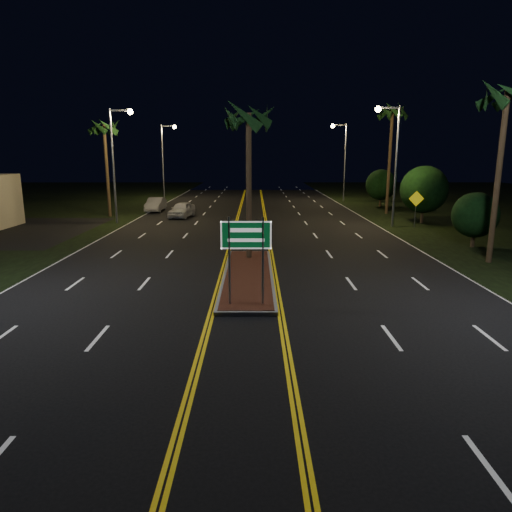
{
  "coord_description": "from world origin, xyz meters",
  "views": [
    {
      "loc": [
        0.31,
        -13.08,
        5.48
      ],
      "look_at": [
        0.35,
        2.98,
        1.9
      ],
      "focal_mm": 32.0,
      "sensor_mm": 36.0,
      "label": 1
    }
  ],
  "objects_px": {
    "streetlight_right_mid": "(392,152)",
    "car_far": "(156,203)",
    "streetlight_right_far": "(342,153)",
    "palm_left_far": "(104,128)",
    "streetlight_left_mid": "(117,152)",
    "palm_right_near": "(507,97)",
    "shrub_mid": "(424,189)",
    "shrub_near": "(475,215)",
    "shrub_far": "(381,185)",
    "median_island": "(248,276)",
    "warning_sign": "(416,203)",
    "highway_sign": "(246,243)",
    "streetlight_left_far": "(166,153)",
    "car_near": "(182,208)",
    "palm_right_far": "(392,113)",
    "palm_median": "(249,118)"
  },
  "relations": [
    {
      "from": "shrub_mid",
      "to": "streetlight_right_far",
      "type": "bearing_deg",
      "value": 100.66
    },
    {
      "from": "streetlight_right_mid",
      "to": "car_far",
      "type": "relative_size",
      "value": 1.92
    },
    {
      "from": "shrub_far",
      "to": "car_far",
      "type": "bearing_deg",
      "value": -170.2
    },
    {
      "from": "palm_right_far",
      "to": "car_far",
      "type": "xyz_separation_m",
      "value": [
        -22.29,
        1.98,
        -8.36
      ]
    },
    {
      "from": "palm_right_near",
      "to": "shrub_far",
      "type": "height_order",
      "value": "palm_right_near"
    },
    {
      "from": "shrub_near",
      "to": "shrub_far",
      "type": "distance_m",
      "value": 22.01
    },
    {
      "from": "streetlight_left_far",
      "to": "car_near",
      "type": "relative_size",
      "value": 1.89
    },
    {
      "from": "streetlight_right_mid",
      "to": "shrub_near",
      "type": "height_order",
      "value": "streetlight_right_mid"
    },
    {
      "from": "highway_sign",
      "to": "streetlight_left_far",
      "type": "bearing_deg",
      "value": 104.44
    },
    {
      "from": "palm_median",
      "to": "palm_right_near",
      "type": "distance_m",
      "value": 12.55
    },
    {
      "from": "streetlight_right_mid",
      "to": "palm_median",
      "type": "bearing_deg",
      "value": -132.7
    },
    {
      "from": "car_near",
      "to": "car_far",
      "type": "height_order",
      "value": "car_near"
    },
    {
      "from": "car_near",
      "to": "palm_right_near",
      "type": "bearing_deg",
      "value": -33.54
    },
    {
      "from": "shrub_near",
      "to": "median_island",
      "type": "bearing_deg",
      "value": -152.59
    },
    {
      "from": "palm_right_near",
      "to": "palm_right_far",
      "type": "relative_size",
      "value": 0.9
    },
    {
      "from": "highway_sign",
      "to": "shrub_mid",
      "type": "relative_size",
      "value": 0.69
    },
    {
      "from": "streetlight_right_far",
      "to": "car_far",
      "type": "xyz_separation_m",
      "value": [
        -20.1,
        -10.02,
        -4.88
      ]
    },
    {
      "from": "streetlight_right_mid",
      "to": "palm_median",
      "type": "relative_size",
      "value": 1.08
    },
    {
      "from": "median_island",
      "to": "shrub_far",
      "type": "bearing_deg",
      "value": 64.55
    },
    {
      "from": "car_far",
      "to": "warning_sign",
      "type": "relative_size",
      "value": 1.69
    },
    {
      "from": "palm_right_far",
      "to": "shrub_near",
      "type": "distance_m",
      "value": 17.56
    },
    {
      "from": "palm_left_far",
      "to": "car_near",
      "type": "bearing_deg",
      "value": -3.79
    },
    {
      "from": "shrub_mid",
      "to": "warning_sign",
      "type": "height_order",
      "value": "shrub_mid"
    },
    {
      "from": "palm_left_far",
      "to": "shrub_mid",
      "type": "relative_size",
      "value": 1.9
    },
    {
      "from": "shrub_near",
      "to": "warning_sign",
      "type": "height_order",
      "value": "shrub_near"
    },
    {
      "from": "car_far",
      "to": "shrub_near",
      "type": "bearing_deg",
      "value": -37.27
    },
    {
      "from": "palm_right_far",
      "to": "streetlight_left_far",
      "type": "bearing_deg",
      "value": 149.12
    },
    {
      "from": "highway_sign",
      "to": "shrub_far",
      "type": "height_order",
      "value": "shrub_far"
    },
    {
      "from": "median_island",
      "to": "car_near",
      "type": "bearing_deg",
      "value": 106.82
    },
    {
      "from": "streetlight_left_mid",
      "to": "shrub_mid",
      "type": "relative_size",
      "value": 1.95
    },
    {
      "from": "median_island",
      "to": "shrub_mid",
      "type": "distance_m",
      "value": 22.18
    },
    {
      "from": "highway_sign",
      "to": "palm_median",
      "type": "height_order",
      "value": "palm_median"
    },
    {
      "from": "streetlight_left_mid",
      "to": "palm_right_near",
      "type": "xyz_separation_m",
      "value": [
        23.11,
        -14.0,
        2.56
      ]
    },
    {
      "from": "streetlight_left_far",
      "to": "streetlight_right_mid",
      "type": "xyz_separation_m",
      "value": [
        21.23,
        -22.0,
        0.0
      ]
    },
    {
      "from": "median_island",
      "to": "streetlight_left_far",
      "type": "height_order",
      "value": "streetlight_left_far"
    },
    {
      "from": "shrub_mid",
      "to": "shrub_far",
      "type": "bearing_deg",
      "value": 90.95
    },
    {
      "from": "car_near",
      "to": "palm_right_far",
      "type": "bearing_deg",
      "value": 16.95
    },
    {
      "from": "palm_median",
      "to": "streetlight_right_far",
      "type": "bearing_deg",
      "value": 71.38
    },
    {
      "from": "median_island",
      "to": "palm_right_far",
      "type": "xyz_separation_m",
      "value": [
        12.8,
        23.0,
        9.06
      ]
    },
    {
      "from": "streetlight_right_far",
      "to": "warning_sign",
      "type": "xyz_separation_m",
      "value": [
        2.06,
        -20.16,
        -3.83
      ]
    },
    {
      "from": "palm_right_near",
      "to": "car_near",
      "type": "height_order",
      "value": "palm_right_near"
    },
    {
      "from": "streetlight_right_far",
      "to": "palm_left_far",
      "type": "bearing_deg",
      "value": -149.12
    },
    {
      "from": "shrub_far",
      "to": "warning_sign",
      "type": "height_order",
      "value": "shrub_far"
    },
    {
      "from": "highway_sign",
      "to": "palm_median",
      "type": "bearing_deg",
      "value": 90.0
    },
    {
      "from": "streetlight_left_far",
      "to": "car_near",
      "type": "bearing_deg",
      "value": -75.02
    },
    {
      "from": "highway_sign",
      "to": "streetlight_left_mid",
      "type": "distance_m",
      "value": 23.93
    },
    {
      "from": "palm_median",
      "to": "palm_right_far",
      "type": "xyz_separation_m",
      "value": [
        12.8,
        19.5,
        1.87
      ]
    },
    {
      "from": "shrub_near",
      "to": "palm_right_near",
      "type": "bearing_deg",
      "value": -104.04
    },
    {
      "from": "palm_left_far",
      "to": "car_near",
      "type": "relative_size",
      "value": 1.85
    },
    {
      "from": "streetlight_right_mid",
      "to": "warning_sign",
      "type": "height_order",
      "value": "streetlight_right_mid"
    }
  ]
}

